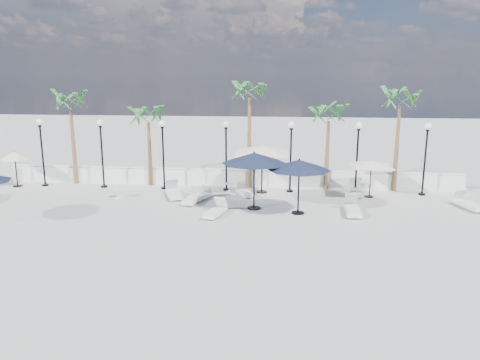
# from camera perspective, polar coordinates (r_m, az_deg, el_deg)

# --- Properties ---
(ground) EXTENTS (100.00, 100.00, 0.00)m
(ground) POSITION_cam_1_polar(r_m,az_deg,el_deg) (19.74, -4.06, -5.89)
(ground) COLOR #A2A19C
(ground) RESTS_ON ground
(balustrade) EXTENTS (26.00, 0.30, 1.01)m
(balustrade) POSITION_cam_1_polar(r_m,az_deg,el_deg) (26.76, -1.41, 0.25)
(balustrade) COLOR silver
(balustrade) RESTS_ON ground
(lamppost_0) EXTENTS (0.36, 0.36, 3.84)m
(lamppost_0) POSITION_cam_1_polar(r_m,az_deg,el_deg) (28.69, -23.06, 4.19)
(lamppost_0) COLOR black
(lamppost_0) RESTS_ON ground
(lamppost_1) EXTENTS (0.36, 0.36, 3.84)m
(lamppost_1) POSITION_cam_1_polar(r_m,az_deg,el_deg) (27.19, -16.55, 4.26)
(lamppost_1) COLOR black
(lamppost_1) RESTS_ON ground
(lamppost_2) EXTENTS (0.36, 0.36, 3.84)m
(lamppost_2) POSITION_cam_1_polar(r_m,az_deg,el_deg) (26.08, -9.38, 4.27)
(lamppost_2) COLOR black
(lamppost_2) RESTS_ON ground
(lamppost_3) EXTENTS (0.36, 0.36, 3.84)m
(lamppost_3) POSITION_cam_1_polar(r_m,az_deg,el_deg) (25.41, -1.71, 4.21)
(lamppost_3) COLOR black
(lamppost_3) RESTS_ON ground
(lamppost_4) EXTENTS (0.36, 0.36, 3.84)m
(lamppost_4) POSITION_cam_1_polar(r_m,az_deg,el_deg) (25.20, 6.23, 4.06)
(lamppost_4) COLOR black
(lamppost_4) RESTS_ON ground
(lamppost_5) EXTENTS (0.36, 0.36, 3.84)m
(lamppost_5) POSITION_cam_1_polar(r_m,az_deg,el_deg) (25.49, 14.14, 3.84)
(lamppost_5) COLOR black
(lamppost_5) RESTS_ON ground
(lamppost_6) EXTENTS (0.36, 0.36, 3.84)m
(lamppost_6) POSITION_cam_1_polar(r_m,az_deg,el_deg) (26.24, 21.73, 3.57)
(lamppost_6) COLOR black
(lamppost_6) RESTS_ON ground
(palm_0) EXTENTS (2.60, 2.60, 5.50)m
(palm_0) POSITION_cam_1_polar(r_m,az_deg,el_deg) (28.51, -19.98, 8.54)
(palm_0) COLOR brown
(palm_0) RESTS_ON ground
(palm_1) EXTENTS (2.60, 2.60, 4.70)m
(palm_1) POSITION_cam_1_polar(r_m,az_deg,el_deg) (26.96, -11.12, 7.19)
(palm_1) COLOR brown
(palm_1) RESTS_ON ground
(palm_2) EXTENTS (2.60, 2.60, 6.10)m
(palm_2) POSITION_cam_1_polar(r_m,az_deg,el_deg) (25.81, 1.16, 10.21)
(palm_2) COLOR brown
(palm_2) RESTS_ON ground
(palm_3) EXTENTS (2.60, 2.60, 4.90)m
(palm_3) POSITION_cam_1_polar(r_m,az_deg,el_deg) (25.92, 10.75, 7.41)
(palm_3) COLOR brown
(palm_3) RESTS_ON ground
(palm_4) EXTENTS (2.60, 2.60, 5.70)m
(palm_4) POSITION_cam_1_polar(r_m,az_deg,el_deg) (26.44, 18.93, 8.74)
(palm_4) COLOR brown
(palm_4) RESTS_ON ground
(lounger_1) EXTENTS (1.34, 2.12, 0.76)m
(lounger_1) POSITION_cam_1_polar(r_m,az_deg,el_deg) (24.62, -8.08, -1.52)
(lounger_1) COLOR silver
(lounger_1) RESTS_ON ground
(lounger_2) EXTENTS (1.19, 1.83, 0.66)m
(lounger_2) POSITION_cam_1_polar(r_m,az_deg,el_deg) (23.87, -5.04, -1.99)
(lounger_2) COLOR silver
(lounger_2) RESTS_ON ground
(lounger_3) EXTENTS (0.85, 1.90, 0.69)m
(lounger_3) POSITION_cam_1_polar(r_m,az_deg,el_deg) (23.54, -5.76, -2.20)
(lounger_3) COLOR silver
(lounger_3) RESTS_ON ground
(lounger_4) EXTENTS (1.15, 1.74, 0.62)m
(lounger_4) POSITION_cam_1_polar(r_m,az_deg,el_deg) (24.74, 0.54, -1.43)
(lounger_4) COLOR silver
(lounger_4) RESTS_ON ground
(lounger_5) EXTENTS (0.97, 1.83, 0.65)m
(lounger_5) POSITION_cam_1_polar(r_m,az_deg,el_deg) (21.32, -3.03, -3.81)
(lounger_5) COLOR silver
(lounger_5) RESTS_ON ground
(lounger_6) EXTENTS (0.77, 1.97, 0.72)m
(lounger_6) POSITION_cam_1_polar(r_m,az_deg,el_deg) (25.66, 13.95, -1.22)
(lounger_6) COLOR silver
(lounger_6) RESTS_ON ground
(lounger_7) EXTENTS (1.16, 2.04, 0.73)m
(lounger_7) POSITION_cam_1_polar(r_m,az_deg,el_deg) (24.94, 26.07, -2.59)
(lounger_7) COLOR silver
(lounger_7) RESTS_ON ground
(lounger_8) EXTENTS (0.70, 2.02, 0.75)m
(lounger_8) POSITION_cam_1_polar(r_m,az_deg,el_deg) (22.18, 13.56, -3.40)
(lounger_8) COLOR silver
(lounger_8) RESTS_ON ground
(side_table_1) EXTENTS (0.49, 0.49, 0.48)m
(side_table_1) POSITION_cam_1_polar(r_m,az_deg,el_deg) (25.07, -14.71, -1.48)
(side_table_1) COLOR silver
(side_table_1) RESTS_ON ground
(side_table_2) EXTENTS (0.49, 0.49, 0.47)m
(side_table_2) POSITION_cam_1_polar(r_m,az_deg,el_deg) (25.52, -1.31, -0.81)
(side_table_2) COLOR silver
(side_table_2) RESTS_ON ground
(parasol_navy_mid) EXTENTS (3.11, 3.11, 2.79)m
(parasol_navy_mid) POSITION_cam_1_polar(r_m,az_deg,el_deg) (21.86, 1.74, 2.66)
(parasol_navy_mid) COLOR black
(parasol_navy_mid) RESTS_ON ground
(parasol_navy_right) EXTENTS (2.89, 2.89, 2.59)m
(parasol_navy_right) POSITION_cam_1_polar(r_m,az_deg,el_deg) (21.29, 7.23, 1.80)
(parasol_navy_right) COLOR black
(parasol_navy_right) RESTS_ON ground
(parasol_cream_sq_a) EXTENTS (5.61, 5.61, 2.75)m
(parasol_cream_sq_a) POSITION_cam_1_polar(r_m,az_deg,el_deg) (24.93, 2.72, 4.16)
(parasol_cream_sq_a) COLOR black
(parasol_cream_sq_a) RESTS_ON ground
(parasol_cream_sq_b) EXTENTS (4.16, 4.16, 2.09)m
(parasol_cream_sq_b) POSITION_cam_1_polar(r_m,az_deg,el_deg) (25.01, 15.75, 2.26)
(parasol_cream_sq_b) COLOR black
(parasol_cream_sq_b) RESTS_ON ground
(parasol_cream_small) EXTENTS (1.69, 1.69, 2.07)m
(parasol_cream_small) POSITION_cam_1_polar(r_m,az_deg,el_deg) (29.29, -25.79, 2.66)
(parasol_cream_small) COLOR black
(parasol_cream_small) RESTS_ON ground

